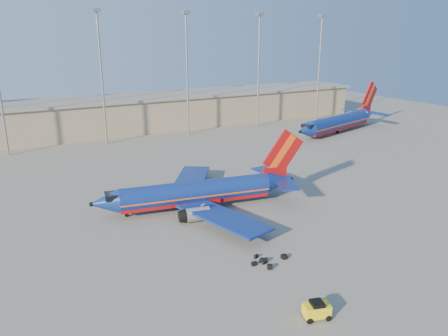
% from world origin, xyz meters
% --- Properties ---
extents(ground, '(220.00, 220.00, 0.00)m').
position_xyz_m(ground, '(0.00, 0.00, 0.00)').
color(ground, slate).
rests_on(ground, ground).
extents(terminal_building, '(122.00, 16.00, 8.50)m').
position_xyz_m(terminal_building, '(10.00, 58.00, 4.32)').
color(terminal_building, gray).
rests_on(terminal_building, ground).
extents(light_mast_row, '(101.60, 1.60, 28.65)m').
position_xyz_m(light_mast_row, '(5.00, 46.00, 17.55)').
color(light_mast_row, gray).
rests_on(light_mast_row, ground).
extents(aircraft_main, '(30.75, 29.35, 10.47)m').
position_xyz_m(aircraft_main, '(-2.73, 2.16, 2.24)').
color(aircraft_main, navy).
rests_on(aircraft_main, ground).
extents(aircraft_second, '(33.73, 16.50, 11.69)m').
position_xyz_m(aircraft_second, '(49.21, 30.19, 2.68)').
color(aircraft_second, navy).
rests_on(aircraft_second, ground).
extents(baggage_tug, '(2.56, 1.93, 1.64)m').
position_xyz_m(baggage_tug, '(-4.98, -25.51, 0.85)').
color(baggage_tug, yellow).
rests_on(baggage_tug, ground).
extents(luggage_pile, '(4.28, 3.21, 0.54)m').
position_xyz_m(luggage_pile, '(-3.20, -15.48, 0.22)').
color(luggage_pile, black).
rests_on(luggage_pile, ground).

